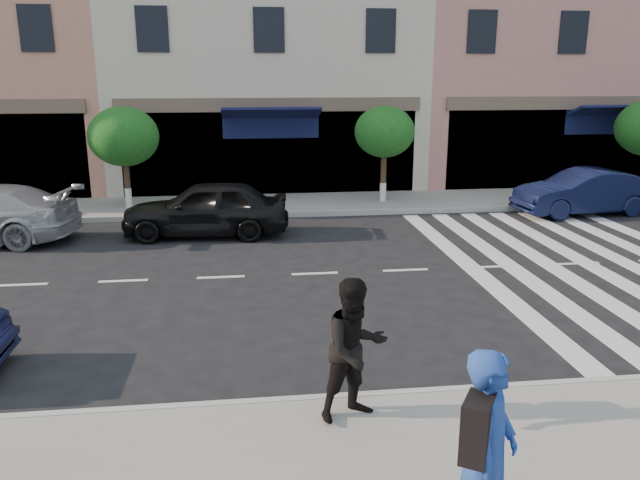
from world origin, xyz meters
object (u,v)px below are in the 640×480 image
(walker, at_px, (355,349))
(car_far_right, at_px, (584,192))
(photographer, at_px, (488,455))
(car_far_mid, at_px, (206,208))

(walker, bearing_deg, car_far_right, 28.50)
(photographer, bearing_deg, car_far_mid, 46.27)
(car_far_mid, bearing_deg, walker, 16.62)
(car_far_mid, height_order, car_far_right, car_far_mid)
(walker, height_order, car_far_right, walker)
(photographer, relative_size, car_far_mid, 0.44)
(photographer, distance_m, car_far_mid, 12.27)
(car_far_mid, bearing_deg, car_far_right, 99.50)
(car_far_mid, xyz_separation_m, car_far_right, (11.21, 1.20, -0.05))
(car_far_right, bearing_deg, car_far_mid, -89.24)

